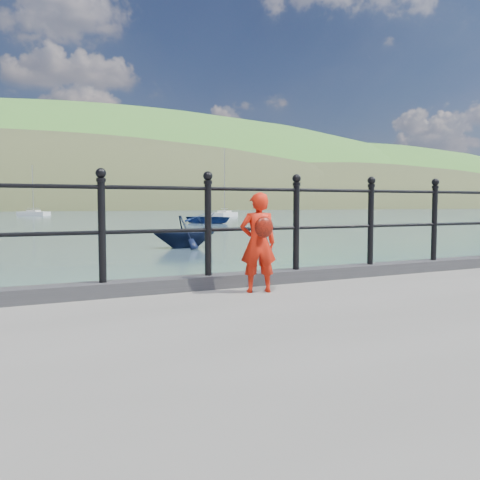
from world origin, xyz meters
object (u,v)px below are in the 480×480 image
launch_blue (210,218)px  sailboat_deep (34,214)px  railing (254,216)px  child (258,242)px  sailboat_far (225,215)px  launch_navy (184,232)px

launch_blue → sailboat_deep: bearing=77.5°
railing → launch_blue: bearing=67.4°
child → sailboat_far: bearing=-97.7°
child → launch_navy: size_ratio=0.39×
railing → child: 0.60m
sailboat_deep → sailboat_far: size_ratio=0.83×
railing → sailboat_far: sailboat_far is taller
railing → launch_navy: 16.98m
railing → sailboat_deep: bearing=87.0°
child → sailboat_deep: sailboat_deep is taller
launch_blue → launch_navy: 29.80m
launch_blue → sailboat_far: (12.71, 23.65, -0.21)m
railing → launch_navy: size_ratio=6.50×
child → sailboat_far: size_ratio=0.10×
sailboat_deep → sailboat_far: 35.43m
launch_navy → sailboat_deep: size_ratio=0.31×
child → sailboat_deep: (4.96, 91.43, -1.21)m
launch_navy → railing: bearing=169.1°
launch_navy → sailboat_far: (25.50, 50.57, -0.39)m
child → sailboat_deep: bearing=-76.2°
child → sailboat_deep: size_ratio=0.12×
launch_blue → launch_navy: size_ratio=1.91×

